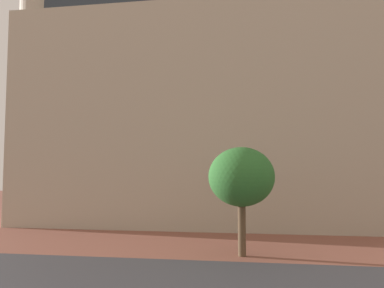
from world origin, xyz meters
The scene contains 3 objects.
ground_plane centered at (0.00, 10.00, 0.00)m, with size 120.00×120.00×0.00m, color brown.
landmark_building centered at (-1.81, 25.49, 9.86)m, with size 27.19×12.34×33.45m.
tree_curb_far centered at (1.93, 12.87, 3.64)m, with size 3.10×3.10×5.06m.
Camera 1 is at (2.44, -5.34, 3.85)m, focal length 35.94 mm.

